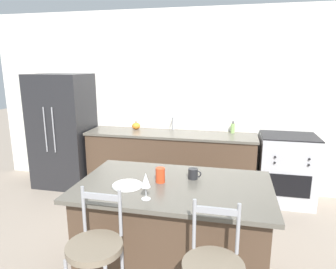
# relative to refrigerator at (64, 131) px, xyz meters

# --- Properties ---
(ground_plane) EXTENTS (18.00, 18.00, 0.00)m
(ground_plane) POSITION_rel_refrigerator_xyz_m (1.71, -0.28, -0.88)
(ground_plane) COLOR gray
(wall_back) EXTENTS (6.00, 0.07, 2.70)m
(wall_back) POSITION_rel_refrigerator_xyz_m (1.71, 0.37, 0.47)
(wall_back) COLOR silver
(wall_back) RESTS_ON ground_plane
(back_counter) EXTENTS (2.50, 0.63, 0.92)m
(back_counter) POSITION_rel_refrigerator_xyz_m (1.71, 0.07, -0.42)
(back_counter) COLOR #4C3828
(back_counter) RESTS_ON ground_plane
(sink_faucet) EXTENTS (0.02, 0.13, 0.22)m
(sink_faucet) POSITION_rel_refrigerator_xyz_m (1.71, 0.26, 0.17)
(sink_faucet) COLOR #ADAFB5
(sink_faucet) RESTS_ON back_counter
(kitchen_island) EXTENTS (1.63, 0.99, 0.92)m
(kitchen_island) POSITION_rel_refrigerator_xyz_m (2.15, -1.83, -0.42)
(kitchen_island) COLOR #4C3828
(kitchen_island) RESTS_ON ground_plane
(refrigerator) EXTENTS (0.86, 0.73, 1.77)m
(refrigerator) POSITION_rel_refrigerator_xyz_m (0.00, 0.00, 0.00)
(refrigerator) COLOR #232326
(refrigerator) RESTS_ON ground_plane
(oven_range) EXTENTS (0.73, 0.62, 0.97)m
(oven_range) POSITION_rel_refrigerator_xyz_m (3.37, 0.05, -0.40)
(oven_range) COLOR #B7B7BC
(oven_range) RESTS_ON ground_plane
(bar_stool_near) EXTENTS (0.37, 0.37, 1.09)m
(bar_stool_near) POSITION_rel_refrigerator_xyz_m (1.76, -2.54, -0.28)
(bar_stool_near) COLOR #99999E
(bar_stool_near) RESTS_ON ground_plane
(dinner_plate) EXTENTS (0.25, 0.25, 0.02)m
(dinner_plate) POSITION_rel_refrigerator_xyz_m (1.78, -1.96, 0.04)
(dinner_plate) COLOR white
(dinner_plate) RESTS_ON kitchen_island
(wine_glass) EXTENTS (0.07, 0.07, 0.21)m
(wine_glass) POSITION_rel_refrigerator_xyz_m (2.00, -2.16, 0.18)
(wine_glass) COLOR white
(wine_glass) RESTS_ON kitchen_island
(coffee_mug) EXTENTS (0.12, 0.09, 0.09)m
(coffee_mug) POSITION_rel_refrigerator_xyz_m (2.29, -1.67, 0.08)
(coffee_mug) COLOR #232326
(coffee_mug) RESTS_ON kitchen_island
(tumbler_cup) EXTENTS (0.08, 0.08, 0.13)m
(tumbler_cup) POSITION_rel_refrigerator_xyz_m (2.03, -1.81, 0.10)
(tumbler_cup) COLOR red
(tumbler_cup) RESTS_ON kitchen_island
(pumpkin_decoration) EXTENTS (0.13, 0.13, 0.13)m
(pumpkin_decoration) POSITION_rel_refrigerator_xyz_m (1.14, 0.19, 0.09)
(pumpkin_decoration) COLOR orange
(pumpkin_decoration) RESTS_ON back_counter
(soap_bottle) EXTENTS (0.06, 0.06, 0.17)m
(soap_bottle) POSITION_rel_refrigerator_xyz_m (2.61, 0.25, 0.11)
(soap_bottle) COLOR #89B260
(soap_bottle) RESTS_ON back_counter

